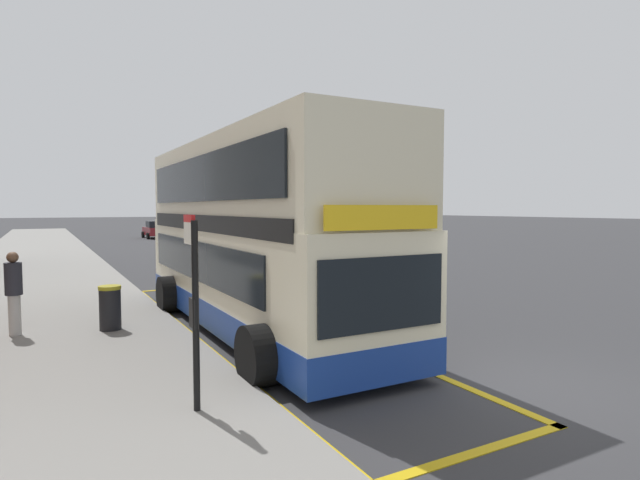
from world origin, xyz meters
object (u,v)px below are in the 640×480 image
at_px(parked_car_maroon_across, 156,230).
at_px(litter_bin, 110,308).
at_px(double_decker_bus, 253,242).
at_px(pedestrian_waiting_near_sign, 14,290).
at_px(parked_car_navy_ahead, 281,253).
at_px(bus_stop_sign, 194,295).

bearing_deg(parked_car_maroon_across, litter_bin, -102.86).
height_order(double_decker_bus, pedestrian_waiting_near_sign, double_decker_bus).
bearing_deg(parked_car_maroon_across, parked_car_navy_ahead, -90.27).
bearing_deg(bus_stop_sign, double_decker_bus, 59.81).
distance_m(bus_stop_sign, parked_car_navy_ahead, 16.40).
height_order(double_decker_bus, bus_stop_sign, double_decker_bus).
height_order(double_decker_bus, parked_car_navy_ahead, double_decker_bus).
relative_size(pedestrian_waiting_near_sign, litter_bin, 1.81).
xyz_separation_m(parked_car_maroon_across, litter_bin, (-8.18, -37.29, -0.16)).
relative_size(bus_stop_sign, parked_car_navy_ahead, 0.62).
height_order(bus_stop_sign, parked_car_navy_ahead, bus_stop_sign).
height_order(double_decker_bus, parked_car_maroon_across, double_decker_bus).
distance_m(bus_stop_sign, pedestrian_waiting_near_sign, 6.27).
bearing_deg(double_decker_bus, parked_car_maroon_across, 82.37).
bearing_deg(litter_bin, pedestrian_waiting_near_sign, 166.30).
distance_m(double_decker_bus, parked_car_navy_ahead, 11.29).
bearing_deg(parked_car_maroon_across, bus_stop_sign, -100.74).
distance_m(double_decker_bus, parked_car_maroon_across, 38.54).
xyz_separation_m(double_decker_bus, parked_car_navy_ahead, (5.22, 9.93, -1.26)).
xyz_separation_m(parked_car_navy_ahead, pedestrian_waiting_near_sign, (-10.13, -8.59, 0.32)).
xyz_separation_m(bus_stop_sign, litter_bin, (-0.47, 5.35, -1.06)).
xyz_separation_m(double_decker_bus, bus_stop_sign, (-2.59, -4.46, -0.37)).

